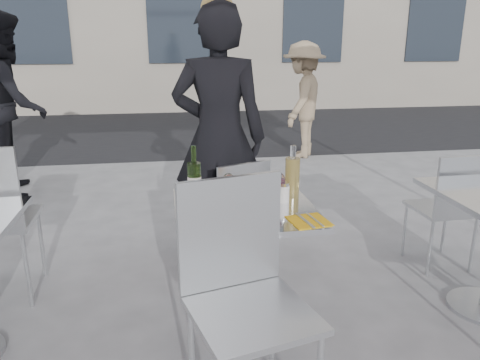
{
  "coord_description": "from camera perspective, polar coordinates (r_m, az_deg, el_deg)",
  "views": [
    {
      "loc": [
        -0.38,
        -2.26,
        1.58
      ],
      "look_at": [
        0.0,
        0.15,
        0.85
      ],
      "focal_mm": 35.0,
      "sensor_mm": 36.0,
      "label": 1
    }
  ],
  "objects": [
    {
      "name": "ground",
      "position": [
        2.78,
        0.51,
        -17.93
      ],
      "size": [
        80.0,
        80.0,
        0.0
      ],
      "primitive_type": "plane",
      "color": "slate"
    },
    {
      "name": "street_asphalt",
      "position": [
        8.91,
        -6.46,
        6.35
      ],
      "size": [
        24.0,
        5.0,
        0.0
      ],
      "primitive_type": "cube",
      "color": "black",
      "rests_on": "ground"
    },
    {
      "name": "main_table",
      "position": [
        2.52,
        0.54,
        -7.77
      ],
      "size": [
        0.72,
        0.72,
        0.75
      ],
      "color": "#B7BABF",
      "rests_on": "ground"
    },
    {
      "name": "chair_far",
      "position": [
        3.12,
        -0.45,
        -3.65
      ],
      "size": [
        0.5,
        0.5,
        0.84
      ],
      "rotation": [
        0.0,
        0.0,
        3.51
      ],
      "color": "silver",
      "rests_on": "ground"
    },
    {
      "name": "chair_near",
      "position": [
        2.01,
        0.22,
        -12.19
      ],
      "size": [
        0.57,
        0.58,
        1.03
      ],
      "rotation": [
        0.0,
        0.0,
        0.25
      ],
      "color": "silver",
      "rests_on": "ground"
    },
    {
      "name": "side_chair_rfar",
      "position": [
        3.54,
        24.28,
        -2.46
      ],
      "size": [
        0.41,
        0.42,
        0.86
      ],
      "rotation": [
        0.0,
        0.0,
        3.18
      ],
      "color": "silver",
      "rests_on": "ground"
    },
    {
      "name": "woman_diner",
      "position": [
        3.33,
        -2.58,
        5.21
      ],
      "size": [
        0.76,
        0.59,
        1.84
      ],
      "primitive_type": "imported",
      "rotation": [
        0.0,
        0.0,
        2.89
      ],
      "color": "black",
      "rests_on": "ground"
    },
    {
      "name": "pedestrian_a",
      "position": [
        5.48,
        -26.25,
        8.26
      ],
      "size": [
        0.87,
        1.03,
        1.88
      ],
      "primitive_type": "imported",
      "rotation": [
        0.0,
        0.0,
        1.76
      ],
      "color": "black",
      "rests_on": "ground"
    },
    {
      "name": "pedestrian_b",
      "position": [
        6.58,
        7.65,
        9.61
      ],
      "size": [
        1.02,
        1.18,
        1.58
      ],
      "primitive_type": "imported",
      "rotation": [
        0.0,
        0.0,
        4.19
      ],
      "color": "tan",
      "rests_on": "ground"
    },
    {
      "name": "pizza_near",
      "position": [
        2.25,
        0.71,
        -4.71
      ],
      "size": [
        0.31,
        0.31,
        0.02
      ],
      "color": "tan",
      "rests_on": "main_table"
    },
    {
      "name": "pizza_far",
      "position": [
        2.64,
        0.28,
        -1.34
      ],
      "size": [
        0.34,
        0.34,
        0.03
      ],
      "color": "white",
      "rests_on": "main_table"
    },
    {
      "name": "salad_plate",
      "position": [
        2.45,
        -0.81,
        -2.24
      ],
      "size": [
        0.22,
        0.22,
        0.09
      ],
      "color": "white",
      "rests_on": "main_table"
    },
    {
      "name": "wine_bottle",
      "position": [
        2.54,
        -5.59,
        0.2
      ],
      "size": [
        0.07,
        0.08,
        0.29
      ],
      "color": "#2D491B",
      "rests_on": "main_table"
    },
    {
      "name": "carafe",
      "position": [
        2.57,
        6.39,
        0.45
      ],
      "size": [
        0.08,
        0.08,
        0.29
      ],
      "color": "tan",
      "rests_on": "main_table"
    },
    {
      "name": "sugar_shaker",
      "position": [
        2.5,
        5.31,
        -1.5
      ],
      "size": [
        0.06,
        0.06,
        0.11
      ],
      "color": "white",
      "rests_on": "main_table"
    },
    {
      "name": "wineglass_white_a",
      "position": [
        2.38,
        -2.32,
        -1.02
      ],
      "size": [
        0.07,
        0.07,
        0.16
      ],
      "color": "white",
      "rests_on": "main_table"
    },
    {
      "name": "wineglass_white_b",
      "position": [
        2.48,
        -1.39,
        -0.23
      ],
      "size": [
        0.07,
        0.07,
        0.16
      ],
      "color": "white",
      "rests_on": "main_table"
    },
    {
      "name": "wineglass_red_a",
      "position": [
        2.42,
        3.17,
        -0.69
      ],
      "size": [
        0.07,
        0.07,
        0.16
      ],
      "color": "white",
      "rests_on": "main_table"
    },
    {
      "name": "wineglass_red_b",
      "position": [
        2.5,
        4.78,
        -0.17
      ],
      "size": [
        0.07,
        0.07,
        0.16
      ],
      "color": "white",
      "rests_on": "main_table"
    },
    {
      "name": "napkin_left",
      "position": [
        2.19,
        -4.22,
        -5.61
      ],
      "size": [
        0.21,
        0.21,
        0.01
      ],
      "rotation": [
        0.0,
        0.0,
        0.19
      ],
      "color": "yellow",
      "rests_on": "main_table"
    },
    {
      "name": "napkin_right",
      "position": [
        2.27,
        8.38,
        -4.92
      ],
      "size": [
        0.2,
        0.2,
        0.01
      ],
      "rotation": [
        0.0,
        0.0,
        0.14
      ],
      "color": "yellow",
      "rests_on": "main_table"
    }
  ]
}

